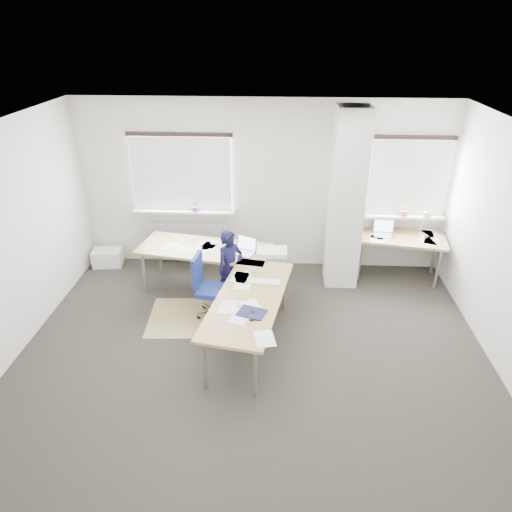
# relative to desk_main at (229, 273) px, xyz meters

# --- Properties ---
(ground) EXTENTS (6.00, 6.00, 0.00)m
(ground) POSITION_rel_desk_main_xyz_m (0.39, -0.88, -0.69)
(ground) COLOR black
(ground) RESTS_ON ground
(room_shell) EXTENTS (6.04, 5.04, 2.82)m
(room_shell) POSITION_rel_desk_main_xyz_m (0.57, -0.42, 1.05)
(room_shell) COLOR beige
(room_shell) RESTS_ON ground
(floor_mat) EXTENTS (1.25, 1.08, 0.01)m
(floor_mat) POSITION_rel_desk_main_xyz_m (-0.56, -0.12, -0.69)
(floor_mat) COLOR #998553
(floor_mat) RESTS_ON ground
(white_crate) EXTENTS (0.53, 0.40, 0.29)m
(white_crate) POSITION_rel_desk_main_xyz_m (-2.29, 1.37, -0.55)
(white_crate) COLOR white
(white_crate) RESTS_ON ground
(desk_main) EXTENTS (2.40, 2.98, 0.96)m
(desk_main) POSITION_rel_desk_main_xyz_m (0.00, 0.00, 0.00)
(desk_main) COLOR olive
(desk_main) RESTS_ON ground
(desk_side) EXTENTS (1.50, 0.93, 1.22)m
(desk_side) POSITION_rel_desk_main_xyz_m (2.64, 1.27, -0.01)
(desk_side) COLOR olive
(desk_side) RESTS_ON ground
(task_chair) EXTENTS (0.52, 0.52, 0.95)m
(task_chair) POSITION_rel_desk_main_xyz_m (-0.27, -0.04, -0.43)
(task_chair) COLOR navy
(task_chair) RESTS_ON ground
(person) EXTENTS (0.51, 0.51, 1.20)m
(person) POSITION_rel_desk_main_xyz_m (-0.01, 0.27, -0.09)
(person) COLOR black
(person) RESTS_ON ground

